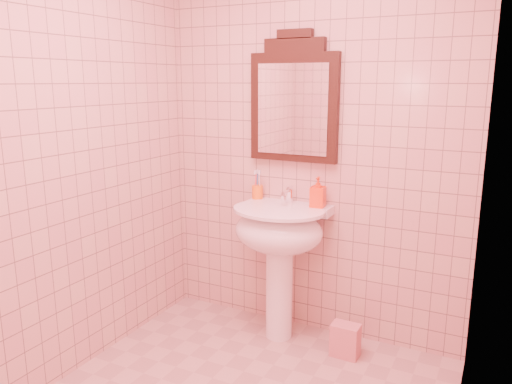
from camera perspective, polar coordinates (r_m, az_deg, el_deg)
The scene contains 7 objects.
back_wall at distance 3.17m, azimuth 6.38°, elevation 5.62°, with size 2.00×0.02×2.50m, color #D5AA94.
pedestal_sink at distance 3.13m, azimuth 2.66°, elevation -5.45°, with size 0.58×0.58×0.86m.
faucet at distance 3.18m, azimuth 3.72°, elevation -0.33°, with size 0.04×0.16×0.11m.
mirror at distance 3.16m, azimuth 4.34°, elevation 10.25°, with size 0.58×0.06×0.81m.
toothbrush_cup at distance 3.32m, azimuth 0.17°, elevation 0.04°, with size 0.07×0.07×0.17m.
soap_dispenser at distance 3.11m, azimuth 7.09°, elevation -0.02°, with size 0.09×0.09×0.19m, color red.
towel at distance 3.18m, azimuth 10.17°, elevation -16.33°, with size 0.17×0.11×0.20m, color #C9767B.
Camera 1 is at (1.10, -1.85, 1.63)m, focal length 35.00 mm.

